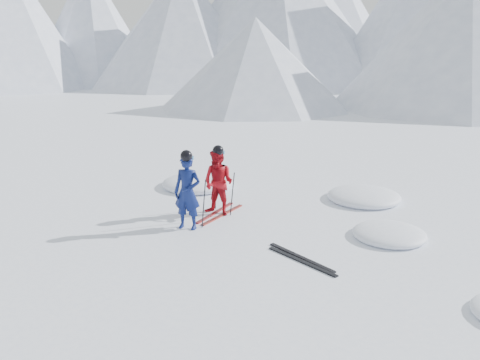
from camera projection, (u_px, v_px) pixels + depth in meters
The scene contains 12 objects.
ground at pixel (297, 254), 9.88m from camera, with size 160.00×160.00×0.00m, color white.
skier_blue at pixel (187, 192), 11.06m from camera, with size 0.61×0.40×1.66m, color #0D1952.
skier_red at pixel (218, 183), 11.99m from camera, with size 0.77×0.60×1.58m, color #AA0D16.
pole_blue_left at pixel (182, 200), 11.43m from camera, with size 0.02×0.02×1.11m, color black.
pole_blue_right at pixel (204, 204), 11.18m from camera, with size 0.02×0.02×1.11m, color black.
pole_red_left at pixel (216, 189), 12.43m from camera, with size 0.02×0.02×1.05m, color black.
pole_red_right at pixel (232, 194), 12.00m from camera, with size 0.02×0.02×1.05m, color black.
ski_worn_left at pixel (215, 213), 12.26m from camera, with size 0.09×1.70×0.03m, color black.
ski_worn_right at pixel (223, 215), 12.12m from camera, with size 0.09×1.70×0.03m, color black.
ski_loose_a at pixel (301, 257), 9.71m from camera, with size 0.09×1.70×0.03m, color black.
ski_loose_b at pixel (302, 261), 9.54m from camera, with size 0.09×1.70×0.03m, color black.
snow_lumps at pixel (304, 207), 12.73m from camera, with size 10.27×5.73×0.44m.
Camera 1 is at (4.68, -7.95, 3.98)m, focal length 38.00 mm.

